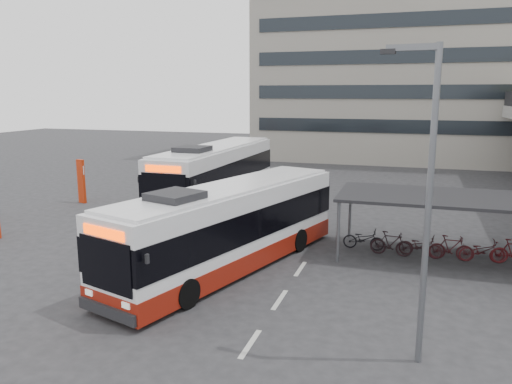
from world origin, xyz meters
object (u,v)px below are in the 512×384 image
(pedestrian, at_px, (224,228))
(lamp_post, at_px, (425,189))
(bus_main, at_px, (230,227))
(bus_teal, at_px, (216,175))

(pedestrian, height_order, lamp_post, lamp_post)
(bus_main, bearing_deg, lamp_post, -19.25)
(bus_main, xyz_separation_m, bus_teal, (-4.70, 10.22, 0.16))
(bus_teal, height_order, lamp_post, lamp_post)
(pedestrian, bearing_deg, lamp_post, -111.96)
(bus_teal, bearing_deg, bus_main, -64.13)
(bus_teal, height_order, pedestrian, bus_teal)
(lamp_post, bearing_deg, bus_teal, 132.52)
(bus_main, relative_size, pedestrian, 7.63)
(bus_main, height_order, pedestrian, bus_main)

